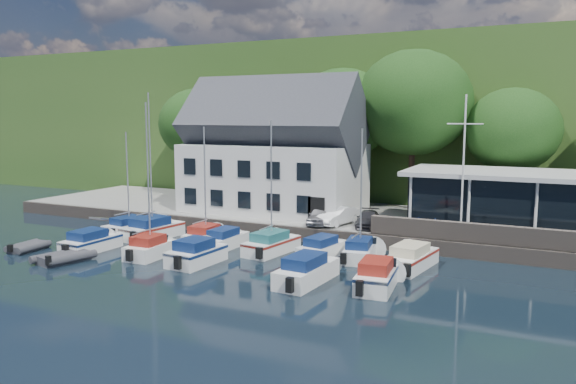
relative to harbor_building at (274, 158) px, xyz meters
name	(u,v)px	position (x,y,z in m)	size (l,w,h in m)	color
ground	(250,288)	(7.00, -16.50, -5.35)	(180.00, 180.00, 0.00)	black
quay	(358,221)	(7.00, 1.00, -4.85)	(60.00, 13.00, 1.00)	gray
quay_face	(328,237)	(7.00, -5.50, -4.85)	(60.00, 0.30, 1.00)	#5B5149
hillside	(454,121)	(7.00, 45.50, 2.65)	(160.00, 75.00, 16.00)	#30541F
field_patch	(519,67)	(15.00, 53.50, 10.80)	(50.00, 30.00, 0.30)	brown
harbor_building	(274,158)	(0.00, 0.00, 0.00)	(14.40, 8.20, 8.70)	silver
club_pavilion	(506,201)	(18.00, -0.50, -2.30)	(13.20, 7.20, 4.10)	black
seawall	(516,236)	(19.00, -5.10, -3.75)	(18.00, 0.50, 1.20)	#5B5149
gangway	(123,229)	(-9.50, -7.50, -5.35)	(1.20, 6.00, 1.40)	#BBBABF
car_silver	(320,216)	(5.70, -3.75, -3.72)	(1.48, 3.68, 1.25)	#9F9FA4
car_white	(338,216)	(6.95, -3.37, -3.70)	(1.37, 3.94, 1.30)	silver
car_dgrey	(368,219)	(9.15, -3.22, -3.80)	(1.54, 3.79, 1.10)	#2A2A2F
car_blue	(428,223)	(13.35, -3.26, -3.72)	(1.44, 3.66, 1.25)	#2E438D
flagpole	(463,167)	(15.65, -4.22, 0.23)	(2.20, 0.20, 9.15)	silver
tree_0	(199,142)	(-10.85, 5.03, 0.88)	(7.65, 7.65, 10.46)	#153710
tree_1	(250,148)	(-5.05, 4.91, 0.48)	(7.06, 7.06, 9.65)	#153710
tree_2	(342,137)	(3.97, 5.44, 1.61)	(8.72, 8.72, 11.92)	#153710
tree_3	(413,130)	(10.02, 5.87, 2.27)	(9.69, 9.69, 13.25)	#153710
tree_4	(511,152)	(17.72, 6.30, 0.65)	(7.32, 7.32, 10.01)	#153710
boat_r1_0	(128,179)	(-7.74, -8.77, -1.23)	(1.79, 5.77, 8.25)	white
boat_r1_1	(151,172)	(-5.25, -9.13, -0.55)	(2.34, 6.59, 9.60)	white
boat_r1_2	(205,184)	(-0.67, -9.06, -1.18)	(1.96, 5.10, 8.33)	white
boat_r1_3	(225,238)	(1.13, -9.44, -4.68)	(1.66, 5.53, 1.35)	white
boat_r1_4	(271,185)	(4.62, -9.41, -0.87)	(1.99, 6.16, 8.95)	white
boat_r1_5	(322,246)	(7.99, -9.00, -4.66)	(1.69, 5.58, 1.38)	white
boat_r1_6	(361,193)	(10.32, -8.51, -1.21)	(1.77, 5.49, 8.28)	white
boat_r1_7	(411,256)	(13.63, -9.15, -4.61)	(1.99, 6.46, 1.48)	white
boat_r2_0	(91,240)	(-6.37, -14.02, -4.63)	(1.98, 5.79, 1.44)	white
boat_r2_1	(148,188)	(-1.74, -13.68, -0.95)	(1.95, 4.90, 8.80)	white
boat_r2_2	(196,251)	(1.80, -13.77, -4.56)	(2.18, 5.37, 1.57)	white
boat_r2_3	(307,268)	(9.28, -14.36, -4.57)	(1.92, 6.63, 1.57)	white
boat_r2_4	(377,274)	(12.96, -13.75, -4.57)	(1.88, 5.65, 1.57)	white
dinghy_0	(28,246)	(-10.24, -15.73, -5.03)	(1.66, 2.77, 0.65)	#35353A
dinghy_1	(64,256)	(-5.77, -16.89, -4.97)	(1.98, 3.30, 0.77)	#35353A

